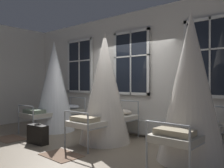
% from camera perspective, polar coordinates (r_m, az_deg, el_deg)
% --- Properties ---
extents(ground, '(16.09, 16.09, 0.00)m').
position_cam_1_polar(ground, '(5.62, -2.40, -14.40)').
color(ground, gray).
extents(back_wall_with_windows, '(8.48, 0.10, 3.38)m').
position_cam_1_polar(back_wall_with_windows, '(6.44, 5.28, 2.68)').
color(back_wall_with_windows, silver).
rests_on(back_wall_with_windows, ground).
extents(window_bank, '(5.35, 0.10, 2.79)m').
position_cam_1_polar(window_bank, '(6.35, 4.67, -2.05)').
color(window_bank, black).
rests_on(window_bank, ground).
extents(cot_first, '(1.24, 1.89, 2.66)m').
position_cam_1_polar(cot_first, '(7.10, -14.13, -0.78)').
color(cot_first, '#9EA3A8').
rests_on(cot_first, ground).
extents(cot_second, '(1.24, 1.89, 2.65)m').
position_cam_1_polar(cot_second, '(5.57, -1.79, -1.17)').
color(cot_second, '#9EA3A8').
rests_on(cot_second, ground).
extents(cot_third, '(1.24, 1.90, 2.74)m').
position_cam_1_polar(cot_third, '(4.44, 18.98, -1.00)').
color(cot_third, '#9EA3A8').
rests_on(cot_third, ground).
extents(rug_first, '(0.81, 0.57, 0.01)m').
position_cam_1_polar(rug_first, '(6.55, -23.94, -12.24)').
color(rug_first, brown).
rests_on(rug_first, ground).
extents(rug_second, '(0.82, 0.59, 0.01)m').
position_cam_1_polar(rug_second, '(4.83, -12.43, -16.82)').
color(rug_second, brown).
rests_on(rug_second, ground).
extents(suitcase_dark, '(0.57, 0.25, 0.47)m').
position_cam_1_polar(suitcase_dark, '(5.76, -17.92, -11.76)').
color(suitcase_dark, black).
rests_on(suitcase_dark, ground).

